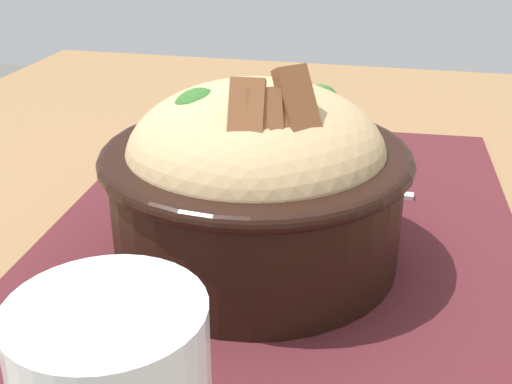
{
  "coord_description": "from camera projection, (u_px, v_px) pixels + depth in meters",
  "views": [
    {
      "loc": [
        -0.45,
        -0.05,
        0.95
      ],
      "look_at": [
        -0.06,
        0.04,
        0.77
      ],
      "focal_mm": 46.53,
      "sensor_mm": 36.0,
      "label": 1
    }
  ],
  "objects": [
    {
      "name": "placemat",
      "position": [
        284.0,
        229.0,
        0.5
      ],
      "size": [
        0.48,
        0.37,
        0.0
      ],
      "primitive_type": "cube",
      "rotation": [
        0.0,
        0.0,
        0.05
      ],
      "color": "#47191E",
      "rests_on": "table"
    },
    {
      "name": "bowl",
      "position": [
        256.0,
        178.0,
        0.44
      ],
      "size": [
        0.24,
        0.24,
        0.14
      ],
      "color": "black",
      "rests_on": "placemat"
    },
    {
      "name": "fork",
      "position": [
        326.0,
        188.0,
        0.56
      ],
      "size": [
        0.02,
        0.13,
        0.0
      ],
      "color": "silver",
      "rests_on": "placemat"
    },
    {
      "name": "table",
      "position": [
        314.0,
        302.0,
        0.53
      ],
      "size": [
        1.04,
        0.97,
        0.71
      ],
      "color": "olive",
      "rests_on": "ground_plane"
    }
  ]
}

